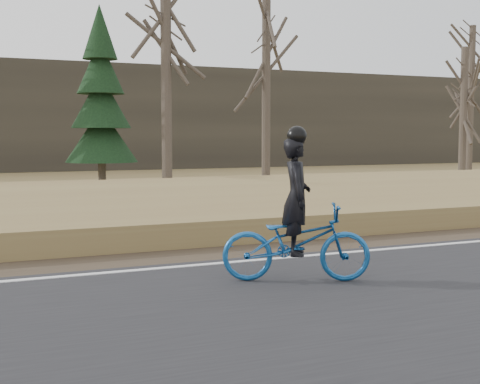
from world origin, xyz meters
name	(u,v)px	position (x,y,z in m)	size (l,w,h in m)	color
ground	(457,249)	(0.00, 0.00, 0.00)	(120.00, 120.00, 0.00)	olive
edge_line	(449,244)	(0.00, 0.20, 0.07)	(120.00, 0.12, 0.01)	silver
shoulder	(413,238)	(0.00, 1.20, 0.02)	(120.00, 1.60, 0.04)	#473A2B
embankment	(330,212)	(0.00, 4.20, 0.22)	(120.00, 5.00, 0.44)	olive
ballast	(258,197)	(0.00, 8.00, 0.23)	(120.00, 3.00, 0.45)	slate
railroad	(258,187)	(0.00, 8.00, 0.53)	(120.00, 2.40, 0.29)	black
treeline_backdrop	(94,117)	(0.00, 30.00, 3.00)	(120.00, 4.00, 6.00)	#383328
cyclist	(296,233)	(-3.93, -1.32, 0.70)	(2.05, 1.43, 2.05)	#144D8E
bare_tree_near_left	(166,80)	(-1.08, 13.01, 3.85)	(0.36, 0.36, 7.69)	brown
bare_tree_center	(266,73)	(4.28, 16.17, 4.53)	(0.36, 0.36, 9.07)	brown
bare_tree_right	(463,112)	(14.77, 16.06, 3.08)	(0.36, 0.36, 6.17)	brown
bare_tree_far_right	(471,99)	(18.50, 19.58, 3.97)	(0.36, 0.36, 7.94)	brown
conifer	(101,103)	(-2.85, 15.20, 3.15)	(2.60, 2.60, 6.65)	brown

